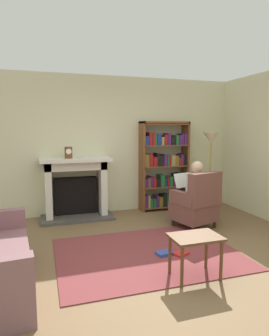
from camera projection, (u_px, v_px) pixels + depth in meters
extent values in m
plane|color=brown|center=(156.00, 263.00, 3.70)|extent=(14.00, 14.00, 0.00)
cube|color=beige|center=(109.00, 145.00, 5.93)|extent=(5.60, 0.10, 2.70)
cube|color=beige|center=(264.00, 146.00, 5.50)|extent=(0.10, 5.20, 2.70)
cube|color=brown|center=(148.00, 253.00, 3.98)|extent=(2.40, 1.80, 0.01)
cube|color=#4C4742|center=(77.00, 217.00, 5.54)|extent=(1.32, 0.64, 0.05)
cube|color=black|center=(76.00, 195.00, 5.70)|extent=(0.80, 0.20, 0.70)
cube|color=silver|center=(48.00, 191.00, 5.42)|extent=(0.12, 0.44, 1.08)
cube|color=silver|center=(102.00, 188.00, 5.72)|extent=(0.12, 0.44, 1.08)
cube|color=silver|center=(75.00, 165.00, 5.51)|extent=(1.12, 0.44, 0.16)
cube|color=silver|center=(76.00, 160.00, 5.44)|extent=(1.28, 0.56, 0.06)
cylinder|color=brown|center=(68.00, 153.00, 5.36)|extent=(0.14, 0.14, 0.21)
cylinder|color=white|center=(69.00, 151.00, 5.30)|extent=(0.10, 0.01, 0.10)
cube|color=brown|center=(142.00, 167.00, 5.97)|extent=(0.04, 0.32, 1.82)
cube|color=brown|center=(185.00, 165.00, 6.26)|extent=(0.04, 0.32, 1.82)
cube|color=brown|center=(165.00, 122.00, 6.00)|extent=(1.01, 0.32, 0.04)
cube|color=brown|center=(163.00, 206.00, 6.23)|extent=(0.97, 0.32, 0.02)
cube|color=#4C1E59|center=(145.00, 201.00, 6.07)|extent=(0.06, 0.26, 0.25)
cube|color=#997F4C|center=(147.00, 201.00, 6.09)|extent=(0.04, 0.26, 0.26)
cube|color=#1E592D|center=(150.00, 202.00, 6.11)|extent=(0.06, 0.26, 0.18)
cube|color=#1E592D|center=(153.00, 202.00, 6.14)|extent=(0.06, 0.26, 0.18)
cube|color=#4C1E59|center=(156.00, 201.00, 6.15)|extent=(0.05, 0.26, 0.24)
cube|color=brown|center=(159.00, 201.00, 6.17)|extent=(0.08, 0.26, 0.20)
cube|color=black|center=(163.00, 200.00, 6.20)|extent=(0.09, 0.26, 0.24)
cube|color=#1E592D|center=(166.00, 200.00, 6.22)|extent=(0.06, 0.26, 0.25)
cube|color=navy|center=(169.00, 200.00, 6.24)|extent=(0.06, 0.26, 0.20)
cube|color=#4C1E59|center=(172.00, 200.00, 6.26)|extent=(0.06, 0.26, 0.22)
cube|color=navy|center=(175.00, 201.00, 6.29)|extent=(0.08, 0.26, 0.16)
cube|color=maroon|center=(179.00, 200.00, 6.32)|extent=(0.08, 0.26, 0.16)
cube|color=black|center=(182.00, 198.00, 6.33)|extent=(0.04, 0.26, 0.25)
cube|color=brown|center=(164.00, 186.00, 6.17)|extent=(0.97, 0.32, 0.02)
cube|color=#4C1E59|center=(145.00, 183.00, 6.03)|extent=(0.07, 0.26, 0.17)
cube|color=brown|center=(148.00, 182.00, 6.04)|extent=(0.04, 0.26, 0.19)
cube|color=#4C1E59|center=(150.00, 181.00, 6.06)|extent=(0.05, 0.26, 0.22)
cube|color=maroon|center=(153.00, 182.00, 6.08)|extent=(0.07, 0.26, 0.20)
cube|color=black|center=(156.00, 182.00, 6.10)|extent=(0.09, 0.26, 0.17)
cube|color=#1E592D|center=(161.00, 180.00, 6.13)|extent=(0.09, 0.26, 0.24)
cube|color=navy|center=(164.00, 182.00, 6.15)|extent=(0.04, 0.26, 0.16)
cube|color=maroon|center=(166.00, 181.00, 6.17)|extent=(0.04, 0.26, 0.18)
cube|color=#1E592D|center=(169.00, 181.00, 6.19)|extent=(0.07, 0.26, 0.19)
cube|color=#4C1E59|center=(172.00, 181.00, 6.21)|extent=(0.05, 0.26, 0.17)
cube|color=black|center=(175.00, 179.00, 6.23)|extent=(0.08, 0.26, 0.24)
cube|color=black|center=(179.00, 179.00, 6.25)|extent=(0.06, 0.26, 0.25)
cube|color=#1E592D|center=(181.00, 180.00, 6.27)|extent=(0.04, 0.26, 0.21)
cube|color=black|center=(183.00, 180.00, 6.29)|extent=(0.06, 0.26, 0.18)
cube|color=brown|center=(164.00, 166.00, 6.12)|extent=(0.97, 0.32, 0.02)
cube|color=brown|center=(145.00, 160.00, 5.97)|extent=(0.08, 0.26, 0.24)
cube|color=maroon|center=(149.00, 160.00, 5.99)|extent=(0.07, 0.26, 0.25)
cube|color=maroon|center=(153.00, 161.00, 6.02)|extent=(0.09, 0.26, 0.19)
cube|color=black|center=(156.00, 159.00, 6.04)|extent=(0.05, 0.26, 0.26)
cube|color=black|center=(160.00, 161.00, 6.06)|extent=(0.09, 0.26, 0.21)
cube|color=#4C1E59|center=(163.00, 160.00, 6.09)|extent=(0.07, 0.26, 0.23)
cube|color=#1E592D|center=(166.00, 160.00, 6.11)|extent=(0.04, 0.26, 0.22)
cube|color=maroon|center=(168.00, 160.00, 6.12)|extent=(0.04, 0.26, 0.21)
cube|color=#997F4C|center=(171.00, 160.00, 6.14)|extent=(0.09, 0.26, 0.21)
cube|color=brown|center=(175.00, 160.00, 6.17)|extent=(0.08, 0.26, 0.20)
cube|color=maroon|center=(178.00, 161.00, 6.19)|extent=(0.04, 0.26, 0.16)
cube|color=#4C1E59|center=(180.00, 159.00, 6.20)|extent=(0.05, 0.26, 0.22)
cube|color=black|center=(182.00, 159.00, 6.21)|extent=(0.04, 0.26, 0.24)
cube|color=brown|center=(164.00, 145.00, 6.06)|extent=(0.97, 0.32, 0.02)
cube|color=navy|center=(145.00, 141.00, 5.92)|extent=(0.07, 0.26, 0.18)
cube|color=maroon|center=(149.00, 139.00, 5.93)|extent=(0.07, 0.26, 0.26)
cube|color=maroon|center=(152.00, 139.00, 5.95)|extent=(0.04, 0.26, 0.25)
cube|color=#1E592D|center=(154.00, 139.00, 5.97)|extent=(0.04, 0.26, 0.24)
cube|color=navy|center=(157.00, 139.00, 5.99)|extent=(0.09, 0.26, 0.23)
cube|color=#997F4C|center=(161.00, 141.00, 6.02)|extent=(0.06, 0.26, 0.16)
cube|color=maroon|center=(164.00, 140.00, 6.04)|extent=(0.06, 0.26, 0.21)
cube|color=#4C1E59|center=(167.00, 139.00, 6.05)|extent=(0.07, 0.26, 0.24)
cube|color=black|center=(171.00, 141.00, 6.09)|extent=(0.09, 0.26, 0.17)
cube|color=#1E592D|center=(175.00, 140.00, 6.11)|extent=(0.07, 0.26, 0.20)
cube|color=#4C1E59|center=(178.00, 140.00, 6.13)|extent=(0.06, 0.26, 0.19)
cube|color=#4C1E59|center=(180.00, 139.00, 6.15)|extent=(0.04, 0.26, 0.23)
cube|color=#4C1E59|center=(183.00, 139.00, 6.17)|extent=(0.07, 0.26, 0.23)
cube|color=brown|center=(165.00, 124.00, 6.01)|extent=(0.97, 0.32, 0.02)
cylinder|color=#331E14|center=(194.00, 217.00, 5.43)|extent=(0.05, 0.05, 0.12)
cylinder|color=#331E14|center=(173.00, 222.00, 5.14)|extent=(0.05, 0.05, 0.12)
cylinder|color=#331E14|center=(214.00, 224.00, 5.03)|extent=(0.05, 0.05, 0.12)
cylinder|color=#331E14|center=(193.00, 230.00, 4.75)|extent=(0.05, 0.05, 0.12)
cube|color=brown|center=(194.00, 211.00, 5.06)|extent=(0.78, 0.76, 0.30)
cube|color=brown|center=(205.00, 189.00, 4.81)|extent=(0.66, 0.33, 0.55)
cube|color=brown|center=(205.00, 195.00, 5.18)|extent=(0.27, 0.55, 0.22)
cube|color=brown|center=(182.00, 199.00, 4.88)|extent=(0.27, 0.55, 0.22)
cube|color=silver|center=(197.00, 189.00, 4.97)|extent=(0.36, 0.28, 0.50)
sphere|color=#D8AD8C|center=(197.00, 167.00, 4.92)|extent=(0.20, 0.20, 0.20)
cube|color=#191E3F|center=(191.00, 198.00, 5.20)|extent=(0.23, 0.42, 0.12)
cube|color=#191E3F|center=(184.00, 199.00, 5.11)|extent=(0.23, 0.42, 0.12)
cylinder|color=#191E3F|center=(183.00, 210.00, 5.39)|extent=(0.10, 0.10, 0.42)
cylinder|color=#191E3F|center=(177.00, 211.00, 5.30)|extent=(0.10, 0.10, 0.42)
cube|color=white|center=(183.00, 180.00, 5.23)|extent=(0.38, 0.20, 0.25)
cube|color=brown|center=(196.00, 237.00, 3.28)|extent=(0.56, 0.39, 0.03)
cylinder|color=brown|center=(182.00, 267.00, 3.10)|extent=(0.04, 0.04, 0.46)
cylinder|color=brown|center=(221.00, 261.00, 3.24)|extent=(0.04, 0.04, 0.46)
cylinder|color=brown|center=(170.00, 255.00, 3.39)|extent=(0.04, 0.04, 0.46)
cylinder|color=brown|center=(206.00, 250.00, 3.53)|extent=(0.04, 0.04, 0.46)
cube|color=#334CA5|center=(164.00, 253.00, 3.92)|extent=(0.22, 0.17, 0.04)
cube|color=red|center=(181.00, 254.00, 3.92)|extent=(0.23, 0.20, 0.03)
cylinder|color=#B7933F|center=(209.00, 211.00, 5.99)|extent=(0.24, 0.24, 0.03)
cylinder|color=#B7933F|center=(210.00, 177.00, 5.90)|extent=(0.03, 0.03, 1.36)
cone|color=beige|center=(211.00, 138.00, 5.80)|extent=(0.32, 0.32, 0.22)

